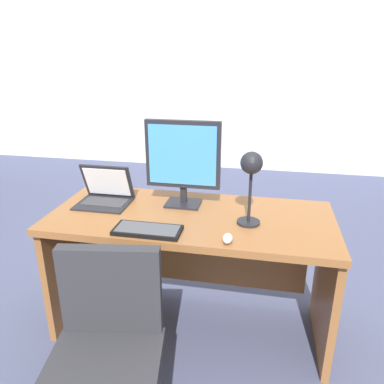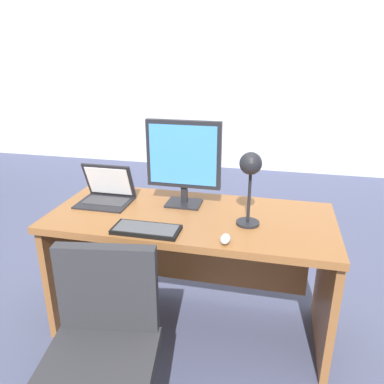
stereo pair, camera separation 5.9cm
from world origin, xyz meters
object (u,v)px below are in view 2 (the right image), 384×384
mouse (225,239)px  monitor (184,158)px  office_chair (102,369)px  keyboard (146,230)px  desk_lamp (250,173)px  desk (192,245)px  laptop (107,190)px

mouse → monitor: bearing=126.6°
mouse → office_chair: bearing=-133.9°
keyboard → monitor: bearing=76.0°
mouse → desk_lamp: 0.34m
desk → monitor: monitor is taller
keyboard → desk_lamp: desk_lamp is taller
desk_lamp → monitor: bearing=151.5°
desk → mouse: size_ratio=17.99×
desk_lamp → office_chair: size_ratio=0.48×
desk → office_chair: size_ratio=1.89×
keyboard → mouse: (0.40, -0.03, 0.01)m
laptop → office_chair: 1.00m
mouse → desk_lamp: size_ratio=0.22×
desk → monitor: 0.51m
mouse → office_chair: size_ratio=0.10×
keyboard → mouse: size_ratio=3.91×
office_chair → desk: bearing=74.9°
office_chair → desk_lamp: bearing=51.3°
desk → desk_lamp: desk_lamp is taller
laptop → keyboard: size_ratio=0.89×
laptop → desk_lamp: bearing=-10.9°
monitor → laptop: bearing=-174.0°
desk_lamp → office_chair: bearing=-128.7°
monitor → desk: bearing=-51.0°
desk_lamp → mouse: bearing=-113.1°
desk → office_chair: 0.83m
laptop → keyboard: 0.50m
monitor → laptop: monitor is taller
desk_lamp → office_chair: 1.10m
mouse → desk_lamp: (0.08, 0.20, 0.27)m
laptop → office_chair: laptop is taller
keyboard → laptop: bearing=137.1°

